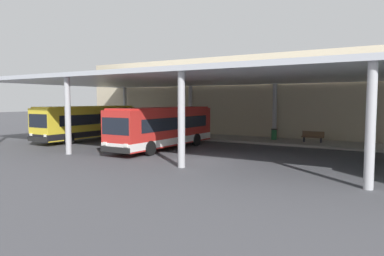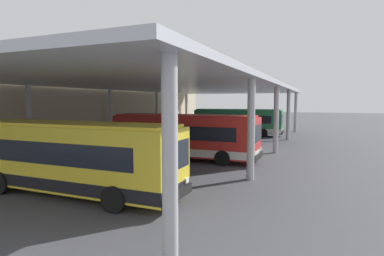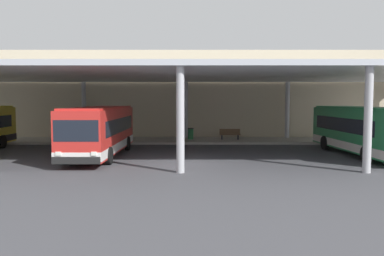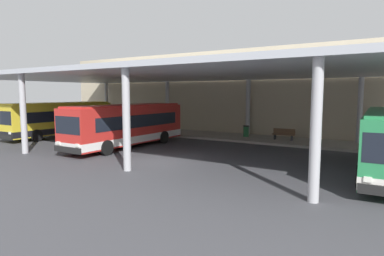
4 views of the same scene
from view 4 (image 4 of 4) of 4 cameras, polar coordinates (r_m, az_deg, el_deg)
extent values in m
plane|color=#47474C|center=(19.24, -6.07, -5.94)|extent=(200.00, 200.00, 0.00)
cube|color=#A39E93|center=(29.22, 8.36, -1.68)|extent=(42.00, 4.50, 0.18)
cube|color=#C1B293|center=(31.96, 10.85, 6.16)|extent=(48.00, 1.60, 8.21)
cube|color=silver|center=(23.43, 2.26, 9.51)|extent=(40.00, 17.00, 0.30)
cylinder|color=#B2B2B7|center=(41.37, -14.69, 3.96)|extent=(0.40, 0.40, 5.25)
cylinder|color=#B2B2B7|center=(24.30, -27.41, 2.16)|extent=(0.40, 0.40, 5.25)
cylinder|color=#B2B2B7|center=(35.19, -4.32, 3.81)|extent=(0.40, 0.40, 5.25)
cylinder|color=#B2B2B7|center=(16.99, -11.40, 1.34)|extent=(0.40, 0.40, 5.25)
cylinder|color=#B2B2B7|center=(30.60, 9.76, 3.41)|extent=(0.40, 0.40, 5.25)
cylinder|color=#B2B2B7|center=(12.56, 20.82, -0.55)|extent=(0.40, 0.40, 5.25)
cylinder|color=#B2B2B7|center=(28.39, 27.30, 2.63)|extent=(0.40, 0.40, 5.25)
cube|color=yellow|center=(32.76, -22.07, 1.60)|extent=(2.57, 10.42, 2.70)
cube|color=black|center=(32.85, -22.00, -0.14)|extent=(2.59, 10.44, 0.50)
cube|color=black|center=(32.83, -21.88, 2.14)|extent=(2.60, 8.54, 0.90)
cube|color=black|center=(30.01, -30.06, 1.54)|extent=(2.30, 0.14, 1.10)
cube|color=black|center=(30.10, -30.06, -1.32)|extent=(2.45, 0.18, 0.36)
cube|color=yellow|center=(32.69, -22.17, 4.07)|extent=(2.37, 10.00, 0.12)
cube|color=yellow|center=(29.98, -30.09, 3.10)|extent=(1.75, 0.13, 0.28)
cube|color=white|center=(29.28, -29.25, -0.77)|extent=(0.28, 0.08, 0.20)
cylinder|color=black|center=(32.14, -27.92, -0.89)|extent=(0.29, 1.00, 1.00)
cylinder|color=black|center=(30.06, -25.56, -1.21)|extent=(0.29, 1.00, 1.00)
cylinder|color=black|center=(35.56, -19.44, 0.08)|extent=(0.29, 1.00, 1.00)
cylinder|color=black|center=(33.69, -16.83, -0.15)|extent=(0.29, 1.00, 1.00)
cube|color=red|center=(24.75, -11.27, 0.63)|extent=(2.51, 10.40, 2.70)
cube|color=white|center=(24.86, -11.22, -1.66)|extent=(2.53, 10.42, 0.50)
cube|color=black|center=(24.83, -11.05, 1.35)|extent=(2.55, 8.53, 0.90)
cube|color=black|center=(21.30, -20.87, 0.44)|extent=(2.30, 0.12, 1.10)
cube|color=black|center=(21.44, -20.91, -3.57)|extent=(2.45, 0.16, 0.36)
cube|color=red|center=(24.66, -11.34, 3.90)|extent=(2.31, 9.99, 0.12)
cube|color=yellow|center=(21.26, -20.89, 2.65)|extent=(1.75, 0.12, 0.28)
cube|color=white|center=(22.11, -22.33, -2.43)|extent=(0.28, 0.08, 0.20)
cube|color=white|center=(20.68, -19.43, -2.87)|extent=(0.28, 0.08, 0.20)
cylinder|color=black|center=(23.62, -18.78, -2.76)|extent=(0.28, 1.00, 1.00)
cylinder|color=black|center=(21.79, -14.71, -3.35)|extent=(0.28, 1.00, 1.00)
cylinder|color=black|center=(27.80, -8.99, -1.23)|extent=(0.28, 1.00, 1.00)
cylinder|color=black|center=(26.26, -4.97, -1.60)|extent=(0.28, 1.00, 1.00)
cube|color=white|center=(13.47, 28.39, -7.92)|extent=(0.28, 0.09, 0.20)
cylinder|color=black|center=(15.52, 27.31, -7.60)|extent=(0.32, 1.01, 1.00)
cylinder|color=black|center=(21.49, 28.05, -4.00)|extent=(0.32, 1.01, 1.00)
cube|color=brown|center=(27.83, 15.68, -1.10)|extent=(1.80, 0.44, 0.08)
cube|color=brown|center=(27.99, 15.81, -0.55)|extent=(1.80, 0.06, 0.44)
cube|color=#2D2D33|center=(28.06, 14.30, -1.47)|extent=(0.10, 0.36, 0.45)
cube|color=#2D2D33|center=(27.67, 17.06, -1.65)|extent=(0.10, 0.36, 0.45)
cylinder|color=#236638|center=(29.25, 9.43, -0.62)|extent=(0.48, 0.48, 0.90)
cylinder|color=black|center=(29.20, 9.45, 0.33)|extent=(0.52, 0.52, 0.08)
camera|label=1|loc=(4.03, -129.00, -8.15)|focal=32.87mm
camera|label=2|loc=(37.96, -44.49, 4.46)|focal=29.11mm
camera|label=3|loc=(12.92, -88.12, -1.50)|focal=35.81mm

